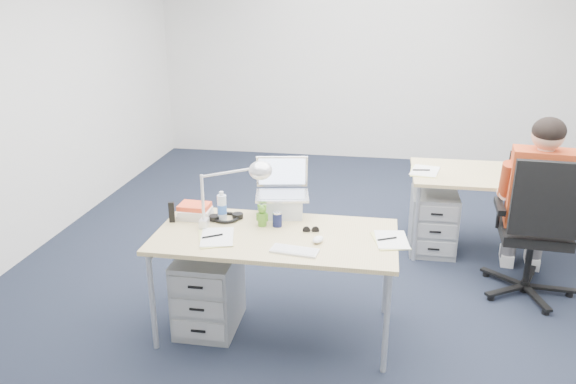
{
  "coord_description": "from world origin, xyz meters",
  "views": [
    {
      "loc": [
        0.07,
        -4.31,
        2.26
      ],
      "look_at": [
        -0.57,
        -0.47,
        0.85
      ],
      "focal_mm": 35.0,
      "sensor_mm": 36.0,
      "label": 1
    }
  ],
  "objects_px": {
    "desk_far": "(504,179)",
    "silver_laptop": "(282,189)",
    "desk_near": "(275,241)",
    "drawer_pedestal_near": "(209,291)",
    "computer_mouse": "(318,240)",
    "sunglasses": "(311,230)",
    "wireless_keyboard": "(295,251)",
    "headphones": "(226,217)",
    "office_chair": "(530,256)",
    "cordless_phone": "(172,212)",
    "water_bottle": "(222,206)",
    "seated_person": "(534,203)",
    "bear_figurine": "(262,215)",
    "book_stack": "(195,211)",
    "drawer_pedestal_far": "(433,221)",
    "can_koozie": "(277,219)",
    "desk_lamp": "(225,194)",
    "dark_laptop": "(534,169)",
    "far_cup": "(543,171)"
  },
  "relations": [
    {
      "from": "headphones",
      "to": "dark_laptop",
      "type": "bearing_deg",
      "value": 3.35
    },
    {
      "from": "desk_far",
      "to": "silver_laptop",
      "type": "height_order",
      "value": "silver_laptop"
    },
    {
      "from": "wireless_keyboard",
      "to": "dark_laptop",
      "type": "xyz_separation_m",
      "value": [
        1.75,
        1.58,
        0.13
      ]
    },
    {
      "from": "office_chair",
      "to": "book_stack",
      "type": "distance_m",
      "value": 2.58
    },
    {
      "from": "office_chair",
      "to": "drawer_pedestal_far",
      "type": "height_order",
      "value": "office_chair"
    },
    {
      "from": "seated_person",
      "to": "wireless_keyboard",
      "type": "height_order",
      "value": "seated_person"
    },
    {
      "from": "computer_mouse",
      "to": "silver_laptop",
      "type": "bearing_deg",
      "value": 141.08
    },
    {
      "from": "desk_near",
      "to": "computer_mouse",
      "type": "relative_size",
      "value": 15.83
    },
    {
      "from": "drawer_pedestal_far",
      "to": "can_koozie",
      "type": "height_order",
      "value": "can_koozie"
    },
    {
      "from": "drawer_pedestal_near",
      "to": "desk_lamp",
      "type": "xyz_separation_m",
      "value": [
        0.13,
        0.06,
        0.71
      ]
    },
    {
      "from": "office_chair",
      "to": "wireless_keyboard",
      "type": "relative_size",
      "value": 3.89
    },
    {
      "from": "bear_figurine",
      "to": "sunglasses",
      "type": "relative_size",
      "value": 1.42
    },
    {
      "from": "desk_far",
      "to": "water_bottle",
      "type": "xyz_separation_m",
      "value": [
        -2.17,
        -1.42,
        0.15
      ]
    },
    {
      "from": "headphones",
      "to": "silver_laptop",
      "type": "bearing_deg",
      "value": -0.75
    },
    {
      "from": "office_chair",
      "to": "desk_near",
      "type": "bearing_deg",
      "value": -152.66
    },
    {
      "from": "wireless_keyboard",
      "to": "headphones",
      "type": "xyz_separation_m",
      "value": [
        -0.56,
        0.43,
        0.01
      ]
    },
    {
      "from": "cordless_phone",
      "to": "headphones",
      "type": "bearing_deg",
      "value": 2.41
    },
    {
      "from": "cordless_phone",
      "to": "dark_laptop",
      "type": "xyz_separation_m",
      "value": [
        2.67,
        1.26,
        0.06
      ]
    },
    {
      "from": "bear_figurine",
      "to": "cordless_phone",
      "type": "relative_size",
      "value": 1.08
    },
    {
      "from": "desk_far",
      "to": "silver_laptop",
      "type": "distance_m",
      "value": 2.18
    },
    {
      "from": "water_bottle",
      "to": "sunglasses",
      "type": "height_order",
      "value": "water_bottle"
    },
    {
      "from": "desk_far",
      "to": "bear_figurine",
      "type": "distance_m",
      "value": 2.38
    },
    {
      "from": "drawer_pedestal_near",
      "to": "computer_mouse",
      "type": "xyz_separation_m",
      "value": [
        0.77,
        -0.04,
        0.47
      ]
    },
    {
      "from": "sunglasses",
      "to": "desk_lamp",
      "type": "relative_size",
      "value": 0.22
    },
    {
      "from": "desk_far",
      "to": "office_chair",
      "type": "height_order",
      "value": "office_chair"
    },
    {
      "from": "drawer_pedestal_far",
      "to": "can_koozie",
      "type": "bearing_deg",
      "value": -130.53
    },
    {
      "from": "drawer_pedestal_near",
      "to": "computer_mouse",
      "type": "relative_size",
      "value": 5.44
    },
    {
      "from": "drawer_pedestal_far",
      "to": "dark_laptop",
      "type": "relative_size",
      "value": 1.49
    },
    {
      "from": "drawer_pedestal_near",
      "to": "sunglasses",
      "type": "height_order",
      "value": "sunglasses"
    },
    {
      "from": "desk_near",
      "to": "far_cup",
      "type": "xyz_separation_m",
      "value": [
        2.07,
        1.6,
        0.09
      ]
    },
    {
      "from": "wireless_keyboard",
      "to": "dark_laptop",
      "type": "distance_m",
      "value": 2.36
    },
    {
      "from": "seated_person",
      "to": "office_chair",
      "type": "bearing_deg",
      "value": -88.15
    },
    {
      "from": "water_bottle",
      "to": "headphones",
      "type": "bearing_deg",
      "value": 35.0
    },
    {
      "from": "seated_person",
      "to": "water_bottle",
      "type": "distance_m",
      "value": 2.42
    },
    {
      "from": "desk_near",
      "to": "drawer_pedestal_near",
      "type": "relative_size",
      "value": 2.91
    },
    {
      "from": "book_stack",
      "to": "cordless_phone",
      "type": "distance_m",
      "value": 0.17
    },
    {
      "from": "bear_figurine",
      "to": "dark_laptop",
      "type": "bearing_deg",
      "value": 12.85
    },
    {
      "from": "bear_figurine",
      "to": "dark_laptop",
      "type": "height_order",
      "value": "dark_laptop"
    },
    {
      "from": "office_chair",
      "to": "sunglasses",
      "type": "bearing_deg",
      "value": -152.08
    },
    {
      "from": "sunglasses",
      "to": "can_koozie",
      "type": "bearing_deg",
      "value": 157.11
    },
    {
      "from": "desk_near",
      "to": "silver_laptop",
      "type": "bearing_deg",
      "value": 92.77
    },
    {
      "from": "bear_figurine",
      "to": "dark_laptop",
      "type": "relative_size",
      "value": 0.43
    },
    {
      "from": "desk_far",
      "to": "seated_person",
      "type": "height_order",
      "value": "seated_person"
    },
    {
      "from": "far_cup",
      "to": "cordless_phone",
      "type": "bearing_deg",
      "value": -151.69
    },
    {
      "from": "office_chair",
      "to": "cordless_phone",
      "type": "relative_size",
      "value": 7.75
    },
    {
      "from": "can_koozie",
      "to": "far_cup",
      "type": "xyz_separation_m",
      "value": [
        2.08,
        1.47,
        -0.0
      ]
    },
    {
      "from": "desk_near",
      "to": "can_koozie",
      "type": "bearing_deg",
      "value": 95.34
    },
    {
      "from": "drawer_pedestal_far",
      "to": "cordless_phone",
      "type": "bearing_deg",
      "value": -143.29
    },
    {
      "from": "dark_laptop",
      "to": "sunglasses",
      "type": "bearing_deg",
      "value": -139.04
    },
    {
      "from": "desk_far",
      "to": "computer_mouse",
      "type": "height_order",
      "value": "computer_mouse"
    }
  ]
}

